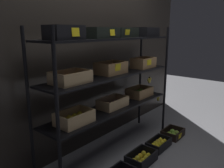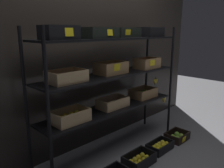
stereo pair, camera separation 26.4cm
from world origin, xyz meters
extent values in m
plane|color=gray|center=(0.00, 0.00, 0.00)|extent=(10.00, 10.00, 0.00)
cube|color=#2D2823|center=(0.00, 0.41, 1.35)|extent=(4.29, 0.12, 2.69)
cylinder|color=black|center=(-0.95, -0.21, 0.75)|extent=(0.03, 0.03, 1.50)
cylinder|color=black|center=(0.95, -0.21, 0.75)|extent=(0.03, 0.03, 1.50)
cylinder|color=black|center=(-0.95, 0.21, 0.75)|extent=(0.03, 0.03, 1.50)
cylinder|color=black|center=(0.95, 0.21, 0.75)|extent=(0.03, 0.03, 1.50)
cube|color=black|center=(0.00, 0.00, 0.56)|extent=(1.86, 0.39, 0.02)
cube|color=black|center=(0.00, 0.00, 0.96)|extent=(1.86, 0.39, 0.02)
cube|color=black|center=(0.00, 0.00, 1.37)|extent=(1.86, 0.39, 0.02)
cube|color=tan|center=(-0.61, -0.02, 0.57)|extent=(0.36, 0.23, 0.01)
cube|color=tan|center=(-0.61, -0.13, 0.64)|extent=(0.36, 0.02, 0.12)
cube|color=tan|center=(-0.61, 0.09, 0.64)|extent=(0.36, 0.02, 0.12)
cube|color=tan|center=(-0.78, -0.02, 0.64)|extent=(0.02, 0.20, 0.12)
cube|color=tan|center=(-0.44, -0.02, 0.64)|extent=(0.02, 0.20, 0.12)
ellipsoid|color=yellow|center=(-0.71, -0.06, 0.62)|extent=(0.06, 0.06, 0.08)
ellipsoid|color=yellow|center=(-0.64, -0.06, 0.62)|extent=(0.06, 0.06, 0.08)
ellipsoid|color=yellow|center=(-0.58, -0.06, 0.62)|extent=(0.06, 0.06, 0.08)
ellipsoid|color=yellow|center=(-0.51, -0.06, 0.62)|extent=(0.06, 0.06, 0.08)
ellipsoid|color=yellow|center=(-0.71, 0.01, 0.62)|extent=(0.06, 0.06, 0.08)
ellipsoid|color=yellow|center=(-0.64, 0.01, 0.62)|extent=(0.06, 0.06, 0.08)
ellipsoid|color=yellow|center=(-0.58, 0.01, 0.62)|extent=(0.06, 0.06, 0.08)
ellipsoid|color=yellow|center=(-0.51, 0.01, 0.62)|extent=(0.06, 0.06, 0.08)
cube|color=tan|center=(0.01, -0.01, 0.57)|extent=(0.37, 0.21, 0.01)
cube|color=tan|center=(0.01, -0.10, 0.63)|extent=(0.37, 0.02, 0.10)
cube|color=tan|center=(0.01, 0.09, 0.63)|extent=(0.37, 0.02, 0.10)
cube|color=tan|center=(-0.17, -0.01, 0.63)|extent=(0.02, 0.18, 0.10)
cube|color=tan|center=(0.19, -0.01, 0.63)|extent=(0.02, 0.18, 0.10)
sphere|color=#5B2056|center=(-0.11, -0.04, 0.60)|extent=(0.05, 0.05, 0.05)
sphere|color=#593046|center=(-0.05, -0.04, 0.60)|extent=(0.05, 0.05, 0.05)
sphere|color=#592B54|center=(0.01, -0.04, 0.60)|extent=(0.05, 0.05, 0.05)
sphere|color=#542048|center=(0.07, -0.04, 0.60)|extent=(0.05, 0.05, 0.05)
sphere|color=#5E2D54|center=(0.13, -0.04, 0.60)|extent=(0.05, 0.05, 0.05)
sphere|color=#542B5B|center=(-0.11, 0.03, 0.60)|extent=(0.05, 0.05, 0.05)
sphere|color=#5E2A4F|center=(-0.05, 0.03, 0.60)|extent=(0.05, 0.05, 0.05)
sphere|color=#61184F|center=(0.00, 0.03, 0.60)|extent=(0.05, 0.05, 0.05)
sphere|color=#642A52|center=(0.06, 0.03, 0.60)|extent=(0.05, 0.05, 0.05)
sphere|color=#5A2F50|center=(0.13, 0.03, 0.60)|extent=(0.05, 0.05, 0.05)
cube|color=#A87F51|center=(0.60, 0.00, 0.57)|extent=(0.36, 0.24, 0.01)
cube|color=#A87F51|center=(0.60, -0.11, 0.63)|extent=(0.36, 0.02, 0.11)
cube|color=#A87F51|center=(0.60, 0.12, 0.63)|extent=(0.36, 0.02, 0.11)
cube|color=#A87F51|center=(0.43, 0.00, 0.63)|extent=(0.02, 0.21, 0.11)
cube|color=#A87F51|center=(0.78, 0.00, 0.63)|extent=(0.02, 0.21, 0.11)
sphere|color=#94B248|center=(0.52, -0.03, 0.62)|extent=(0.07, 0.07, 0.07)
sphere|color=#91C73C|center=(0.60, -0.03, 0.62)|extent=(0.07, 0.07, 0.07)
sphere|color=#8FB231|center=(0.69, -0.03, 0.62)|extent=(0.07, 0.07, 0.07)
sphere|color=#95B334|center=(0.52, 0.04, 0.62)|extent=(0.07, 0.07, 0.07)
sphere|color=#82BF49|center=(0.60, 0.03, 0.62)|extent=(0.07, 0.07, 0.07)
sphere|color=#87BF35|center=(0.69, 0.04, 0.62)|extent=(0.07, 0.07, 0.07)
cube|color=tan|center=(-0.62, 0.00, 0.98)|extent=(0.35, 0.25, 0.01)
cube|color=tan|center=(-0.62, -0.12, 1.04)|extent=(0.35, 0.02, 0.11)
cube|color=tan|center=(-0.62, 0.11, 1.04)|extent=(0.35, 0.02, 0.11)
cube|color=tan|center=(-0.79, 0.00, 1.04)|extent=(0.02, 0.22, 0.11)
cube|color=tan|center=(-0.45, 0.00, 1.04)|extent=(0.02, 0.22, 0.11)
sphere|color=orange|center=(-0.70, -0.04, 1.02)|extent=(0.07, 0.07, 0.07)
sphere|color=orange|center=(-0.62, -0.04, 1.02)|extent=(0.07, 0.07, 0.07)
sphere|color=orange|center=(-0.54, -0.04, 1.02)|extent=(0.07, 0.07, 0.07)
sphere|color=orange|center=(-0.70, 0.03, 1.02)|extent=(0.07, 0.07, 0.07)
sphere|color=orange|center=(-0.61, 0.04, 1.02)|extent=(0.07, 0.07, 0.07)
sphere|color=orange|center=(-0.53, 0.03, 1.02)|extent=(0.07, 0.07, 0.07)
cube|color=#A87F51|center=(0.00, 0.02, 0.98)|extent=(0.36, 0.23, 0.01)
cube|color=#A87F51|center=(0.00, -0.09, 1.05)|extent=(0.36, 0.02, 0.12)
cube|color=#A87F51|center=(0.00, 0.12, 1.05)|extent=(0.36, 0.02, 0.12)
cube|color=#A87F51|center=(-0.17, 0.02, 1.05)|extent=(0.02, 0.20, 0.12)
cube|color=#A87F51|center=(0.17, 0.02, 1.05)|extent=(0.02, 0.20, 0.12)
sphere|color=#DCBF4E|center=(-0.08, -0.02, 1.02)|extent=(0.07, 0.07, 0.07)
sphere|color=gold|center=(0.00, -0.02, 1.02)|extent=(0.07, 0.07, 0.07)
sphere|color=#D2B856|center=(0.08, -0.01, 1.02)|extent=(0.07, 0.07, 0.07)
sphere|color=gold|center=(-0.08, 0.05, 1.02)|extent=(0.07, 0.07, 0.07)
sphere|color=gold|center=(0.00, 0.04, 1.02)|extent=(0.07, 0.07, 0.07)
sphere|color=#E6BF50|center=(0.09, 0.05, 1.02)|extent=(0.07, 0.07, 0.07)
cube|color=yellow|center=(-0.02, -0.10, 1.06)|extent=(0.10, 0.01, 0.08)
cube|color=#A87F51|center=(0.60, -0.05, 0.98)|extent=(0.34, 0.21, 0.01)
cube|color=#A87F51|center=(0.60, -0.14, 1.05)|extent=(0.34, 0.02, 0.12)
cube|color=#A87F51|center=(0.60, 0.05, 1.05)|extent=(0.34, 0.02, 0.12)
cube|color=#A87F51|center=(0.44, -0.05, 1.05)|extent=(0.02, 0.18, 0.12)
cube|color=#A87F51|center=(0.76, -0.05, 1.05)|extent=(0.02, 0.18, 0.12)
sphere|color=orange|center=(0.52, -0.08, 1.02)|extent=(0.06, 0.06, 0.06)
sphere|color=orange|center=(0.60, -0.07, 1.02)|extent=(0.06, 0.06, 0.06)
sphere|color=orange|center=(0.68, -0.07, 1.02)|extent=(0.06, 0.06, 0.06)
sphere|color=orange|center=(0.52, -0.02, 1.02)|extent=(0.06, 0.06, 0.06)
sphere|color=orange|center=(0.60, -0.01, 1.02)|extent=(0.06, 0.06, 0.06)
sphere|color=orange|center=(0.69, -0.02, 1.02)|extent=(0.06, 0.06, 0.06)
cube|color=yellow|center=(0.57, -0.15, 1.06)|extent=(0.10, 0.01, 0.07)
cube|color=black|center=(-0.70, -0.04, 1.39)|extent=(0.32, 0.21, 0.01)
cube|color=black|center=(-0.70, -0.14, 1.45)|extent=(0.32, 0.02, 0.11)
cube|color=black|center=(-0.70, 0.06, 1.45)|extent=(0.32, 0.02, 0.11)
cube|color=black|center=(-0.85, -0.04, 1.45)|extent=(0.02, 0.18, 0.11)
cube|color=black|center=(-0.55, -0.04, 1.45)|extent=(0.02, 0.18, 0.11)
ellipsoid|color=#A7C35F|center=(-0.77, -0.06, 1.44)|extent=(0.07, 0.07, 0.09)
ellipsoid|color=#A7BE5B|center=(-0.70, -0.06, 1.44)|extent=(0.07, 0.07, 0.09)
ellipsoid|color=#A7B75B|center=(-0.63, -0.07, 1.44)|extent=(0.07, 0.07, 0.09)
ellipsoid|color=#A9B856|center=(-0.77, -0.01, 1.44)|extent=(0.07, 0.07, 0.09)
ellipsoid|color=#ABBB50|center=(-0.69, -0.01, 1.44)|extent=(0.07, 0.07, 0.09)
ellipsoid|color=#A8B453|center=(-0.62, -0.01, 1.44)|extent=(0.07, 0.07, 0.09)
cube|color=yellow|center=(-0.66, -0.15, 1.45)|extent=(0.08, 0.01, 0.07)
cube|color=black|center=(-0.22, -0.04, 1.39)|extent=(0.36, 0.21, 0.01)
cube|color=black|center=(-0.22, -0.14, 1.44)|extent=(0.36, 0.02, 0.10)
cube|color=black|center=(-0.22, 0.06, 1.44)|extent=(0.36, 0.02, 0.10)
cube|color=black|center=(-0.39, -0.04, 1.44)|extent=(0.02, 0.18, 0.10)
cube|color=black|center=(-0.05, -0.04, 1.44)|extent=(0.02, 0.18, 0.10)
ellipsoid|color=brown|center=(-0.32, -0.08, 1.43)|extent=(0.05, 0.05, 0.07)
ellipsoid|color=brown|center=(-0.25, -0.07, 1.43)|extent=(0.05, 0.05, 0.07)
ellipsoid|color=brown|center=(-0.18, -0.07, 1.43)|extent=(0.05, 0.05, 0.07)
ellipsoid|color=brown|center=(-0.12, -0.08, 1.43)|extent=(0.05, 0.05, 0.07)
ellipsoid|color=brown|center=(-0.33, -0.01, 1.43)|extent=(0.05, 0.05, 0.07)
ellipsoid|color=brown|center=(-0.25, -0.01, 1.43)|extent=(0.05, 0.05, 0.07)
ellipsoid|color=brown|center=(-0.19, -0.01, 1.43)|extent=(0.05, 0.05, 0.07)
ellipsoid|color=brown|center=(-0.11, -0.01, 1.43)|extent=(0.05, 0.05, 0.07)
cube|color=yellow|center=(-0.18, -0.15, 1.44)|extent=(0.07, 0.01, 0.07)
cube|color=black|center=(0.24, 0.02, 1.39)|extent=(0.35, 0.22, 0.01)
cube|color=black|center=(0.24, -0.08, 1.44)|extent=(0.35, 0.02, 0.10)
cube|color=black|center=(0.24, 0.13, 1.44)|extent=(0.35, 0.02, 0.10)
cube|color=black|center=(0.07, 0.02, 1.44)|extent=(0.02, 0.19, 0.10)
cube|color=black|center=(0.40, 0.02, 1.44)|extent=(0.02, 0.19, 0.10)
sphere|color=red|center=(0.15, -0.01, 1.43)|extent=(0.07, 0.07, 0.07)
sphere|color=red|center=(0.23, 0.00, 1.43)|extent=(0.07, 0.07, 0.07)
sphere|color=red|center=(0.32, -0.01, 1.43)|extent=(0.07, 0.07, 0.07)
sphere|color=red|center=(0.15, 0.06, 1.43)|extent=(0.07, 0.07, 0.07)
sphere|color=red|center=(0.24, 0.05, 1.43)|extent=(0.07, 0.07, 0.07)
sphere|color=red|center=(0.31, 0.05, 1.43)|extent=(0.07, 0.07, 0.07)
cube|color=yellow|center=(0.17, -0.09, 1.44)|extent=(0.08, 0.01, 0.07)
cube|color=black|center=(0.68, -0.02, 1.39)|extent=(0.32, 0.23, 0.01)
cube|color=black|center=(0.68, -0.13, 1.45)|extent=(0.32, 0.02, 0.11)
cube|color=black|center=(0.68, 0.09, 1.45)|extent=(0.32, 0.02, 0.11)
cube|color=black|center=(0.53, -0.02, 1.45)|extent=(0.02, 0.20, 0.11)
cube|color=black|center=(0.84, -0.02, 1.45)|extent=(0.02, 0.20, 0.11)
ellipsoid|color=yellow|center=(0.61, -0.06, 1.43)|extent=(0.06, 0.06, 0.08)
ellipsoid|color=yellow|center=(0.68, -0.06, 1.43)|extent=(0.06, 0.06, 0.08)
ellipsoid|color=yellow|center=(0.76, -0.06, 1.43)|extent=(0.06, 0.06, 0.08)
ellipsoid|color=yellow|center=(0.61, 0.01, 1.43)|extent=(0.06, 0.06, 0.08)
ellipsoid|color=yellow|center=(0.68, 0.01, 1.43)|extent=(0.06, 0.06, 0.08)
ellipsoid|color=yellow|center=(0.77, 0.01, 1.43)|extent=(0.06, 0.06, 0.08)
cylinder|color=brown|center=(0.99, -0.09, 0.53)|extent=(0.02, 0.02, 0.02)
ellipsoid|color=yellow|center=(0.96, -0.09, 0.47)|extent=(0.09, 0.03, 0.10)
ellipsoid|color=yellow|center=(0.97, -0.10, 0.47)|extent=(0.06, 0.03, 0.11)
ellipsoid|color=yellow|center=(0.99, -0.09, 0.47)|extent=(0.03, 0.03, 0.10)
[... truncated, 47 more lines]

